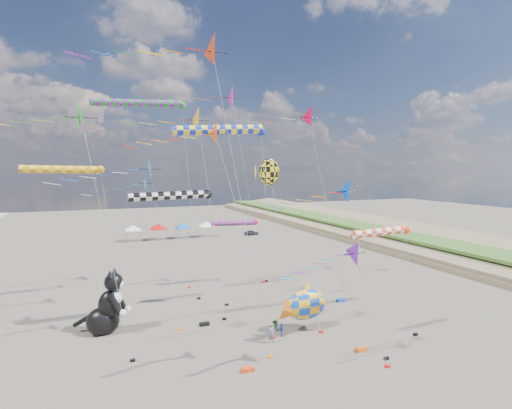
{
  "coord_description": "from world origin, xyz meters",
  "views": [
    {
      "loc": [
        -13.34,
        -22.1,
        14.44
      ],
      "look_at": [
        0.72,
        12.0,
        11.14
      ],
      "focal_mm": 28.0,
      "sensor_mm": 36.0,
      "label": 1
    }
  ],
  "objects_px": {
    "child_green": "(276,325)",
    "person_adult": "(272,333)",
    "cat_inflatable": "(106,301)",
    "child_blue": "(281,330)",
    "parked_car": "(252,233)",
    "fish_inflatable": "(305,304)"
  },
  "relations": [
    {
      "from": "child_green",
      "to": "person_adult",
      "type": "bearing_deg",
      "value": -102.48
    },
    {
      "from": "person_adult",
      "to": "cat_inflatable",
      "type": "bearing_deg",
      "value": 145.8
    },
    {
      "from": "cat_inflatable",
      "to": "person_adult",
      "type": "height_order",
      "value": "cat_inflatable"
    },
    {
      "from": "child_blue",
      "to": "child_green",
      "type": "bearing_deg",
      "value": 27.06
    },
    {
      "from": "person_adult",
      "to": "child_blue",
      "type": "height_order",
      "value": "person_adult"
    },
    {
      "from": "person_adult",
      "to": "parked_car",
      "type": "height_order",
      "value": "person_adult"
    },
    {
      "from": "cat_inflatable",
      "to": "child_green",
      "type": "xyz_separation_m",
      "value": [
        13.97,
        -5.43,
        -2.38
      ]
    },
    {
      "from": "fish_inflatable",
      "to": "child_blue",
      "type": "bearing_deg",
      "value": -172.8
    },
    {
      "from": "parked_car",
      "to": "child_green",
      "type": "bearing_deg",
      "value": 163.89
    },
    {
      "from": "cat_inflatable",
      "to": "parked_car",
      "type": "distance_m",
      "value": 53.55
    },
    {
      "from": "child_green",
      "to": "fish_inflatable",
      "type": "bearing_deg",
      "value": 0.87
    },
    {
      "from": "cat_inflatable",
      "to": "fish_inflatable",
      "type": "bearing_deg",
      "value": 3.69
    },
    {
      "from": "fish_inflatable",
      "to": "child_blue",
      "type": "distance_m",
      "value": 3.13
    },
    {
      "from": "child_green",
      "to": "parked_car",
      "type": "relative_size",
      "value": 0.32
    },
    {
      "from": "child_green",
      "to": "parked_car",
      "type": "bearing_deg",
      "value": 91.6
    },
    {
      "from": "cat_inflatable",
      "to": "child_blue",
      "type": "bearing_deg",
      "value": -0.77
    },
    {
      "from": "cat_inflatable",
      "to": "person_adult",
      "type": "bearing_deg",
      "value": -6.27
    },
    {
      "from": "parked_car",
      "to": "child_blue",
      "type": "bearing_deg",
      "value": 164.26
    },
    {
      "from": "cat_inflatable",
      "to": "parked_car",
      "type": "relative_size",
      "value": 1.79
    },
    {
      "from": "person_adult",
      "to": "child_blue",
      "type": "bearing_deg",
      "value": 30.98
    },
    {
      "from": "child_blue",
      "to": "parked_car",
      "type": "height_order",
      "value": "child_blue"
    },
    {
      "from": "fish_inflatable",
      "to": "person_adult",
      "type": "height_order",
      "value": "fish_inflatable"
    }
  ]
}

